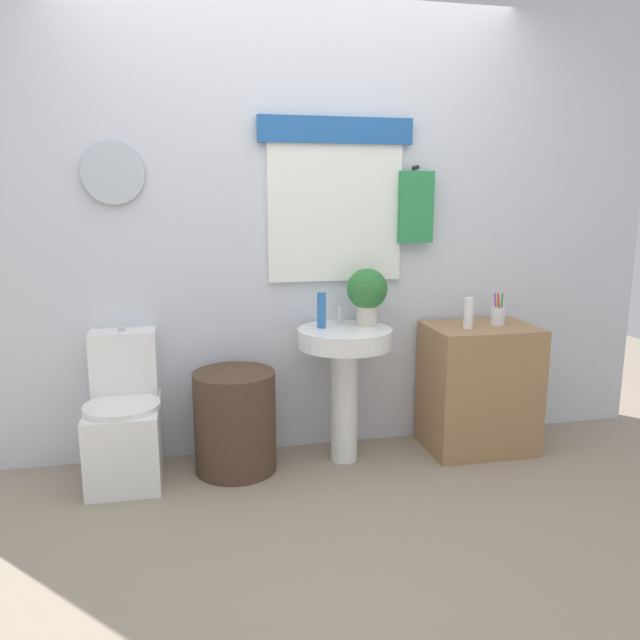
% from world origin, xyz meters
% --- Properties ---
extents(ground_plane, '(8.00, 8.00, 0.00)m').
position_xyz_m(ground_plane, '(0.00, 0.00, 0.00)').
color(ground_plane, gray).
extents(back_wall, '(4.40, 0.18, 2.60)m').
position_xyz_m(back_wall, '(0.00, 1.15, 1.30)').
color(back_wall, silver).
rests_on(back_wall, ground_plane).
extents(toilet, '(0.38, 0.51, 0.78)m').
position_xyz_m(toilet, '(-0.94, 0.89, 0.30)').
color(toilet, white).
rests_on(toilet, ground_plane).
extents(laundry_hamper, '(0.44, 0.44, 0.55)m').
position_xyz_m(laundry_hamper, '(-0.38, 0.85, 0.27)').
color(laundry_hamper, '#4C3828').
rests_on(laundry_hamper, ground_plane).
extents(pedestal_sink, '(0.52, 0.52, 0.76)m').
position_xyz_m(pedestal_sink, '(0.23, 0.85, 0.57)').
color(pedestal_sink, white).
rests_on(pedestal_sink, ground_plane).
extents(faucet, '(0.03, 0.03, 0.10)m').
position_xyz_m(faucet, '(0.23, 0.97, 0.81)').
color(faucet, silver).
rests_on(faucet, pedestal_sink).
extents(wooden_cabinet, '(0.61, 0.44, 0.73)m').
position_xyz_m(wooden_cabinet, '(1.04, 0.85, 0.37)').
color(wooden_cabinet, '#9E754C').
rests_on(wooden_cabinet, ground_plane).
extents(soap_bottle, '(0.05, 0.05, 0.20)m').
position_xyz_m(soap_bottle, '(0.11, 0.90, 0.85)').
color(soap_bottle, '#2D6BB7').
rests_on(soap_bottle, pedestal_sink).
extents(potted_plant, '(0.22, 0.22, 0.32)m').
position_xyz_m(potted_plant, '(0.37, 0.91, 0.94)').
color(potted_plant, beige).
rests_on(potted_plant, pedestal_sink).
extents(lotion_bottle, '(0.05, 0.05, 0.17)m').
position_xyz_m(lotion_bottle, '(0.93, 0.81, 0.82)').
color(lotion_bottle, white).
rests_on(lotion_bottle, wooden_cabinet).
extents(toothbrush_cup, '(0.08, 0.08, 0.19)m').
position_xyz_m(toothbrush_cup, '(1.14, 0.87, 0.79)').
color(toothbrush_cup, silver).
rests_on(toothbrush_cup, wooden_cabinet).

